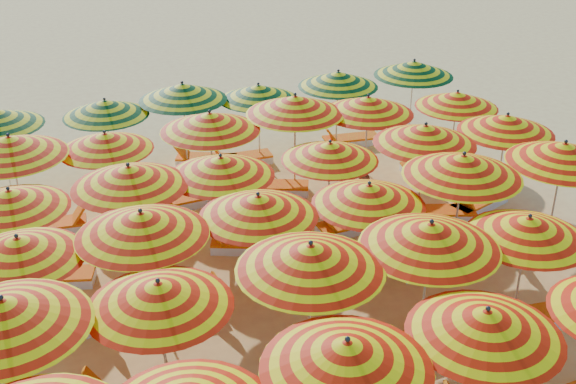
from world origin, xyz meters
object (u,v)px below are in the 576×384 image
at_px(umbrella_8, 310,257).
at_px(umbrella_32, 183,92).
at_px(umbrella_6, 4,313).
at_px(umbrella_18, 10,200).
at_px(umbrella_29, 457,100).
at_px(lounger_14, 51,277).
at_px(umbrella_7, 159,294).
at_px(lounger_20, 139,210).
at_px(umbrella_13, 141,224).
at_px(umbrella_23, 507,124).
at_px(umbrella_22, 425,134).
at_px(umbrella_24, 10,146).
at_px(lounger_23, 433,167).
at_px(umbrella_14, 258,206).
at_px(lounger_22, 275,187).
at_px(umbrella_19, 129,176).
at_px(lounger_9, 69,328).
at_px(umbrella_15, 369,194).
at_px(umbrella_2, 347,355).
at_px(umbrella_17, 564,153).
at_px(lounger_8, 546,316).
at_px(umbrella_27, 295,105).
at_px(umbrella_9, 430,235).
at_px(umbrella_26, 210,122).
at_px(lounger_13, 526,243).
at_px(lounger_17, 438,213).
at_px(umbrella_10, 528,228).
at_px(lounger_11, 339,277).
at_px(umbrella_33, 258,92).
at_px(umbrella_16, 463,166).
at_px(lounger_25, 241,159).
at_px(lounger_19, 52,226).
at_px(umbrella_31, 105,108).
at_px(lounger_21, 189,200).
at_px(lounger_16, 350,226).
at_px(umbrella_35, 414,68).
at_px(umbrella_3, 486,323).
at_px(umbrella_28, 368,105).
at_px(lounger_10, 181,310).
at_px(umbrella_20, 221,166).
at_px(umbrella_34, 338,79).
at_px(lounger_15, 246,244).
at_px(lounger_12, 431,263).
at_px(umbrella_25, 106,142).
at_px(lounger_24, 205,159).
at_px(lounger_18, 478,203).

distance_m(umbrella_8, umbrella_32, 9.19).
distance_m(umbrella_6, umbrella_18, 4.24).
bearing_deg(umbrella_29, lounger_14, -169.22).
xyz_separation_m(umbrella_29, lounger_14, (-10.99, -2.09, -1.95)).
xyz_separation_m(umbrella_7, lounger_20, (0.60, 6.75, -2.05)).
height_order(umbrella_13, umbrella_23, umbrella_13).
distance_m(umbrella_22, umbrella_24, 9.47).
xyz_separation_m(lounger_14, lounger_23, (10.49, 2.14, 0.00)).
xyz_separation_m(umbrella_14, lounger_22, (1.85, 4.49, -2.04)).
bearing_deg(umbrella_22, umbrella_19, 179.36).
xyz_separation_m(lounger_9, lounger_20, (2.04, 4.31, 0.00)).
bearing_deg(umbrella_15, umbrella_2, -118.90).
distance_m(umbrella_17, lounger_8, 3.81).
bearing_deg(umbrella_27, umbrella_9, -90.18).
height_order(umbrella_26, lounger_13, umbrella_26).
height_order(umbrella_14, lounger_17, umbrella_14).
relative_size(umbrella_10, lounger_9, 1.66).
bearing_deg(lounger_11, umbrella_24, 141.32).
distance_m(umbrella_6, umbrella_26, 8.12).
bearing_deg(lounger_23, umbrella_33, 159.95).
height_order(umbrella_16, lounger_25, umbrella_16).
bearing_deg(umbrella_18, umbrella_15, -18.00).
distance_m(umbrella_26, lounger_25, 3.37).
height_order(umbrella_13, lounger_17, umbrella_13).
bearing_deg(umbrella_10, umbrella_26, 122.80).
distance_m(lounger_14, lounger_19, 2.28).
relative_size(umbrella_10, lounger_25, 1.69).
relative_size(umbrella_15, lounger_8, 1.64).
xyz_separation_m(umbrella_31, lounger_22, (3.93, -2.20, -1.96)).
bearing_deg(umbrella_27, lounger_21, -179.93).
bearing_deg(lounger_16, umbrella_15, 70.51).
relative_size(umbrella_8, lounger_19, 1.83).
bearing_deg(umbrella_22, umbrella_14, -158.06).
height_order(umbrella_35, lounger_8, umbrella_35).
bearing_deg(umbrella_3, umbrella_28, 75.52).
bearing_deg(lounger_10, umbrella_20, 48.93).
relative_size(umbrella_8, umbrella_32, 1.22).
relative_size(umbrella_28, umbrella_34, 0.88).
xyz_separation_m(lounger_15, lounger_16, (2.59, -0.03, 0.00)).
height_order(lounger_12, lounger_15, same).
bearing_deg(umbrella_27, umbrella_19, -150.76).
xyz_separation_m(umbrella_31, umbrella_32, (2.11, 0.16, 0.15)).
bearing_deg(umbrella_25, lounger_24, 39.69).
relative_size(umbrella_19, lounger_18, 1.68).
bearing_deg(lounger_16, lounger_11, 56.73).
relative_size(umbrella_2, umbrella_17, 0.91).
relative_size(umbrella_19, umbrella_31, 1.13).
distance_m(umbrella_3, umbrella_32, 11.68).
distance_m(umbrella_23, lounger_24, 8.39).
bearing_deg(lounger_17, lounger_23, -98.70).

